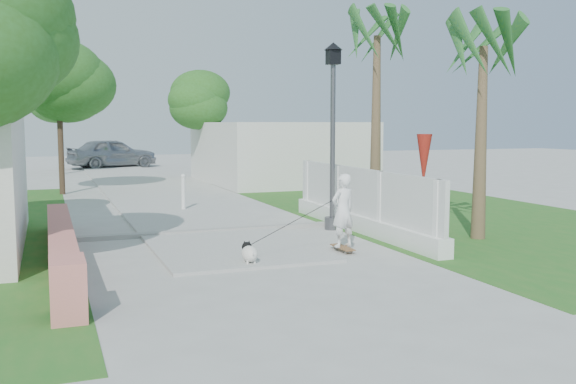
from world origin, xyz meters
name	(u,v)px	position (x,y,z in m)	size (l,w,h in m)	color
ground	(308,299)	(0.00, 0.00, 0.00)	(90.00, 90.00, 0.00)	#B7B7B2
path_strip	(133,182)	(0.00, 20.00, 0.03)	(3.20, 36.00, 0.06)	#B7B7B2
curb	(210,231)	(0.00, 6.00, 0.05)	(6.50, 0.25, 0.10)	#999993
grass_right	(422,208)	(7.00, 8.00, 0.01)	(8.00, 20.00, 0.01)	#256720
pink_wall	(62,249)	(-3.30, 3.55, 0.31)	(0.45, 8.20, 0.80)	#E07D72
lattice_fence	(360,209)	(3.40, 5.00, 0.54)	(0.35, 7.00, 1.50)	white
building_right	(278,152)	(6.00, 18.00, 1.30)	(6.00, 8.00, 2.60)	silver
street_lamp	(333,129)	(2.90, 5.50, 2.43)	(0.44, 0.44, 4.44)	#59595E
bollard	(183,191)	(0.20, 10.00, 0.58)	(0.14, 0.14, 1.09)	white
patio_umbrella	(424,160)	(4.80, 4.50, 1.69)	(0.36, 0.36, 2.30)	#59595E
tree_path_left	(59,88)	(-2.98, 15.98, 3.82)	(3.40, 3.40, 5.23)	#4C3826
tree_path_right	(204,102)	(3.22, 19.98, 3.49)	(3.00, 3.00, 4.79)	#4C3826
tree_path_far	(59,98)	(-2.78, 25.98, 3.82)	(3.20, 3.20, 5.17)	#4C3826
palm_far	(377,48)	(4.60, 6.50, 4.48)	(1.80, 1.80, 5.30)	brown
palm_near	(483,58)	(5.40, 3.20, 3.95)	(1.80, 1.80, 4.70)	brown
skateboarder	(308,219)	(1.19, 2.86, 0.71)	(2.43, 0.79, 1.56)	brown
dog	(249,253)	(-0.14, 2.43, 0.23)	(0.30, 0.62, 0.42)	white
parked_car	(112,153)	(0.08, 29.94, 0.85)	(2.01, 5.00, 1.70)	#A2A4AA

